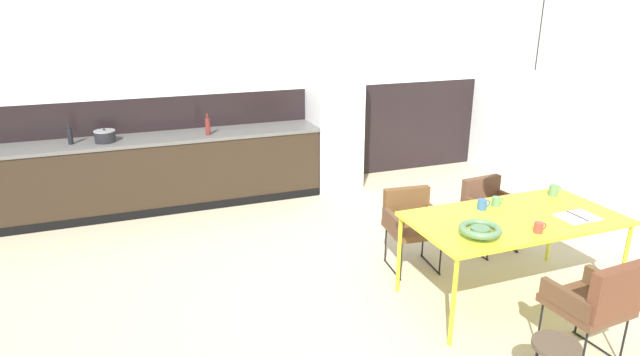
# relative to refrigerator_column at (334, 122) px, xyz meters

# --- Properties ---
(ground_plane) EXTENTS (9.13, 9.13, 0.00)m
(ground_plane) POSITION_rel_refrigerator_column_xyz_m (-0.90, -3.09, -0.91)
(ground_plane) COLOR #C3B491
(back_wall_splashback_dark) EXTENTS (6.93, 0.12, 1.33)m
(back_wall_splashback_dark) POSITION_rel_refrigerator_column_xyz_m (-0.90, 0.36, -0.24)
(back_wall_splashback_dark) COLOR black
(back_wall_splashback_dark) RESTS_ON ground
(back_wall_panel_upper) EXTENTS (6.93, 0.12, 1.33)m
(back_wall_panel_upper) POSITION_rel_refrigerator_column_xyz_m (-0.90, 0.36, 1.09)
(back_wall_panel_upper) COLOR silver
(back_wall_panel_upper) RESTS_ON back_wall_splashback_dark
(kitchen_counter) EXTENTS (3.91, 0.63, 0.91)m
(kitchen_counter) POSITION_rel_refrigerator_column_xyz_m (-2.27, -0.00, -0.45)
(kitchen_counter) COLOR #2D2217
(kitchen_counter) RESTS_ON ground
(refrigerator_column) EXTENTS (0.63, 0.60, 1.82)m
(refrigerator_column) POSITION_rel_refrigerator_column_xyz_m (0.00, 0.00, 0.00)
(refrigerator_column) COLOR silver
(refrigerator_column) RESTS_ON ground
(dining_table) EXTENTS (1.77, 0.90, 0.76)m
(dining_table) POSITION_rel_refrigerator_column_xyz_m (0.31, -3.25, -0.19)
(dining_table) COLOR gold
(dining_table) RESTS_ON ground
(armchair_facing_counter) EXTENTS (0.53, 0.51, 0.73)m
(armchair_facing_counter) POSITION_rel_refrigerator_column_xyz_m (0.77, -2.35, -0.43)
(armchair_facing_counter) COLOR brown
(armchair_facing_counter) RESTS_ON ground
(armchair_corner_seat) EXTENTS (0.52, 0.50, 0.81)m
(armchair_corner_seat) POSITION_rel_refrigerator_column_xyz_m (0.28, -4.17, -0.39)
(armchair_corner_seat) COLOR brown
(armchair_corner_seat) RESTS_ON ground
(armchair_far_side) EXTENTS (0.53, 0.52, 0.76)m
(armchair_far_side) POSITION_rel_refrigerator_column_xyz_m (-0.19, -2.43, -0.41)
(armchair_far_side) COLOR brown
(armchair_far_side) RESTS_ON ground
(fruit_bowl) EXTENTS (0.32, 0.32, 0.09)m
(fruit_bowl) POSITION_rel_refrigerator_column_xyz_m (-0.22, -3.48, -0.09)
(fruit_bowl) COLOR #4C704C
(fruit_bowl) RESTS_ON dining_table
(open_book) EXTENTS (0.32, 0.24, 0.02)m
(open_book) POSITION_rel_refrigerator_column_xyz_m (0.78, -3.45, -0.14)
(open_book) COLOR white
(open_book) RESTS_ON dining_table
(mug_dark_espresso) EXTENTS (0.12, 0.07, 0.08)m
(mug_dark_espresso) POSITION_rel_refrigerator_column_xyz_m (0.32, -2.99, -0.11)
(mug_dark_espresso) COLOR #5B8456
(mug_dark_espresso) RESTS_ON dining_table
(mug_glass_clear) EXTENTS (0.11, 0.07, 0.08)m
(mug_glass_clear) POSITION_rel_refrigerator_column_xyz_m (0.26, -3.57, -0.11)
(mug_glass_clear) COLOR #B23D33
(mug_glass_clear) RESTS_ON dining_table
(mug_wide_latte) EXTENTS (0.12, 0.08, 0.10)m
(mug_wide_latte) POSITION_rel_refrigerator_column_xyz_m (0.98, -2.97, -0.10)
(mug_wide_latte) COLOR #5B8456
(mug_wide_latte) RESTS_ON dining_table
(mug_short_terracotta) EXTENTS (0.12, 0.08, 0.09)m
(mug_short_terracotta) POSITION_rel_refrigerator_column_xyz_m (0.15, -3.02, -0.11)
(mug_short_terracotta) COLOR #335B93
(mug_short_terracotta) RESTS_ON dining_table
(cooking_pot) EXTENTS (0.24, 0.24, 0.16)m
(cooking_pot) POSITION_rel_refrigerator_column_xyz_m (-2.89, -0.05, 0.07)
(cooking_pot) COLOR black
(cooking_pot) RESTS_ON kitchen_counter
(bottle_oil_tall) EXTENTS (0.06, 0.06, 0.26)m
(bottle_oil_tall) POSITION_rel_refrigerator_column_xyz_m (-3.26, -0.02, 0.10)
(bottle_oil_tall) COLOR black
(bottle_oil_tall) RESTS_ON kitchen_counter
(bottle_wine_green) EXTENTS (0.06, 0.06, 0.27)m
(bottle_wine_green) POSITION_rel_refrigerator_column_xyz_m (-1.72, -0.12, 0.11)
(bottle_wine_green) COLOR maroon
(bottle_wine_green) RESTS_ON kitchen_counter
(side_stool) EXTENTS (0.29, 0.29, 0.47)m
(side_stool) POSITION_rel_refrigerator_column_xyz_m (-0.31, -4.42, -0.49)
(side_stool) COLOR #4C3D2D
(side_stool) RESTS_ON ground
(pendant_lamp_over_table_near) EXTENTS (0.33, 0.33, 0.93)m
(pendant_lamp_over_table_near) POSITION_rel_refrigerator_column_xyz_m (0.31, -3.26, 0.92)
(pendant_lamp_over_table_near) COLOR black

